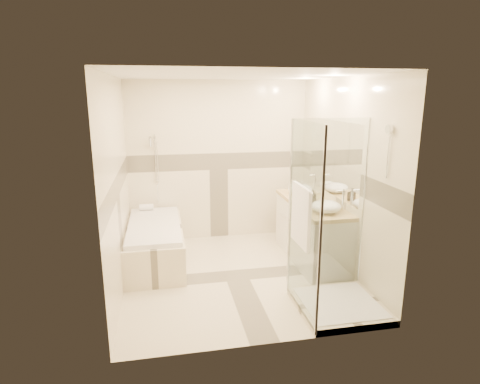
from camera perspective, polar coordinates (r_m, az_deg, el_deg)
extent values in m
cube|color=beige|center=(5.32, -0.55, -11.80)|extent=(2.80, 3.00, 0.01)
cube|color=silver|center=(4.80, -0.62, 16.33)|extent=(2.80, 3.00, 0.01)
cube|color=beige|center=(6.37, -3.07, 4.36)|extent=(2.80, 0.01, 2.50)
cube|color=beige|center=(3.49, 3.96, -3.67)|extent=(2.80, 0.01, 2.50)
cube|color=beige|center=(4.86, -17.10, 0.78)|extent=(0.01, 3.00, 2.50)
cube|color=beige|center=(5.34, 14.42, 2.10)|extent=(0.01, 3.00, 2.50)
cube|color=white|center=(5.57, 13.07, 4.74)|extent=(0.01, 1.60, 1.00)
cylinder|color=silver|center=(6.26, -11.94, 4.84)|extent=(0.02, 0.02, 0.70)
cube|color=beige|center=(5.74, -11.97, -7.35)|extent=(0.75, 1.70, 0.50)
cube|color=white|center=(5.65, -12.11, -4.70)|extent=(0.69, 1.60, 0.06)
ellipsoid|color=white|center=(5.67, -12.08, -5.18)|extent=(0.56, 1.40, 0.16)
cube|color=silver|center=(5.72, 10.08, -5.74)|extent=(0.55, 1.60, 0.80)
cylinder|color=silver|center=(5.22, 8.73, -5.87)|extent=(0.01, 0.24, 0.01)
cylinder|color=silver|center=(5.94, 6.14, -3.34)|extent=(0.01, 0.24, 0.01)
cube|color=tan|center=(5.60, 10.26, -1.63)|extent=(0.57, 1.62, 0.05)
cube|color=beige|center=(4.67, 13.93, -15.47)|extent=(0.90, 0.90, 0.08)
cube|color=white|center=(4.65, 13.97, -14.98)|extent=(0.80, 0.80, 0.01)
cube|color=white|center=(4.11, 9.11, -4.13)|extent=(0.01, 0.90, 2.00)
cube|color=white|center=(4.67, 12.37, -2.11)|extent=(0.90, 0.01, 2.00)
cylinder|color=silver|center=(3.72, 11.40, -6.22)|extent=(0.03, 0.03, 2.00)
cylinder|color=silver|center=(4.52, 7.08, -2.42)|extent=(0.03, 0.03, 2.00)
cylinder|color=silver|center=(4.87, 17.21, -1.76)|extent=(0.03, 0.03, 2.00)
cylinder|color=silver|center=(4.31, 20.43, 8.37)|extent=(0.03, 0.10, 0.10)
cylinder|color=silver|center=(4.01, 8.82, 0.73)|extent=(0.02, 0.60, 0.02)
cube|color=white|center=(4.08, 8.66, -3.37)|extent=(0.04, 0.48, 0.62)
ellipsoid|color=white|center=(5.98, 8.54, 0.39)|extent=(0.36, 0.36, 0.14)
ellipsoid|color=white|center=(5.11, 12.13, -2.03)|extent=(0.38, 0.38, 0.15)
cylinder|color=silver|center=(6.04, 10.58, 1.19)|extent=(0.03, 0.03, 0.30)
cylinder|color=silver|center=(6.00, 10.17, 2.35)|extent=(0.11, 0.03, 0.03)
cylinder|color=silver|center=(5.19, 14.46, -1.16)|extent=(0.03, 0.03, 0.29)
cylinder|color=silver|center=(5.14, 14.02, 0.13)|extent=(0.10, 0.02, 0.02)
imported|color=black|center=(5.51, 10.31, -0.62)|extent=(0.11, 0.11, 0.18)
imported|color=black|center=(5.52, 10.30, -0.86)|extent=(0.11, 0.11, 0.13)
cube|color=white|center=(6.19, 7.86, 0.63)|extent=(0.23, 0.32, 0.09)
cylinder|color=white|center=(6.29, -13.16, -2.11)|extent=(0.21, 0.09, 0.09)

